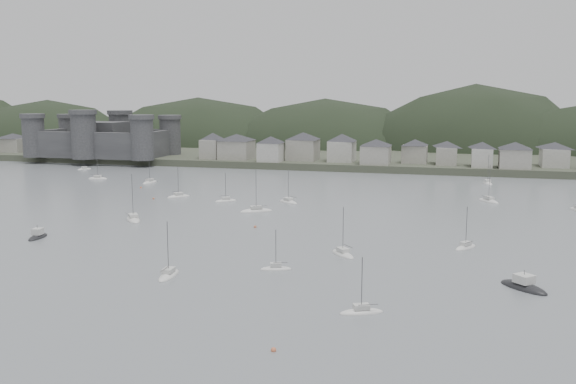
% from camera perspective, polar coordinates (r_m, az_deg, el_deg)
% --- Properties ---
extents(ground, '(900.00, 900.00, 0.00)m').
position_cam_1_polar(ground, '(101.90, -11.43, -9.61)').
color(ground, slate).
rests_on(ground, ground).
extents(far_shore_land, '(900.00, 250.00, 3.00)m').
position_cam_1_polar(far_shore_land, '(384.80, 8.75, 4.18)').
color(far_shore_land, '#383D2D').
rests_on(far_shore_land, ground).
extents(forested_ridge, '(851.55, 103.94, 102.57)m').
position_cam_1_polar(forested_ridge, '(360.21, 8.99, 1.82)').
color(forested_ridge, black).
rests_on(forested_ridge, ground).
extents(castle, '(66.00, 43.00, 20.00)m').
position_cam_1_polar(castle, '(313.22, -16.35, 4.63)').
color(castle, '#363639').
rests_on(castle, far_shore_land).
extents(waterfront_town, '(451.48, 28.46, 12.92)m').
position_cam_1_polar(waterfront_town, '(270.44, 16.69, 3.51)').
color(waterfront_town, gray).
rests_on(waterfront_town, far_shore_land).
extents(sailboat_lead, '(6.59, 5.93, 9.25)m').
position_cam_1_polar(sailboat_lead, '(190.82, -5.64, -0.80)').
color(sailboat_lead, silver).
rests_on(sailboat_lead, ground).
extents(moored_fleet, '(254.54, 178.37, 12.91)m').
position_cam_1_polar(moored_fleet, '(163.72, -4.95, -2.39)').
color(moored_fleet, silver).
rests_on(moored_fleet, ground).
extents(motor_launch_near, '(8.85, 8.81, 4.17)m').
position_cam_1_polar(motor_launch_near, '(112.79, 20.50, -8.04)').
color(motor_launch_near, black).
rests_on(motor_launch_near, ground).
extents(motor_launch_far, '(3.55, 7.39, 3.71)m').
position_cam_1_polar(motor_launch_far, '(152.71, -21.65, -3.76)').
color(motor_launch_far, black).
rests_on(motor_launch_far, ground).
extents(mooring_buoys, '(190.32, 122.13, 0.70)m').
position_cam_1_polar(mooring_buoys, '(155.61, -7.05, -3.03)').
color(mooring_buoys, '#CB6943').
rests_on(mooring_buoys, ground).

